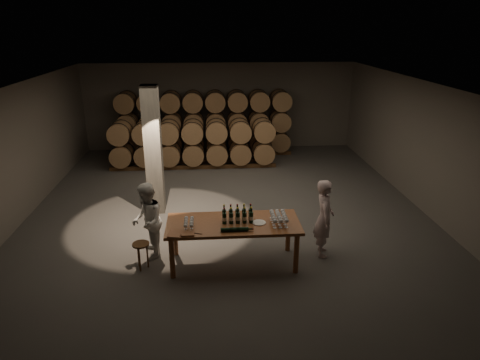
{
  "coord_description": "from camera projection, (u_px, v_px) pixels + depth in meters",
  "views": [
    {
      "loc": [
        -0.43,
        -10.0,
        4.56
      ],
      "look_at": [
        0.27,
        -0.66,
        1.1
      ],
      "focal_mm": 32.0,
      "sensor_mm": 36.0,
      "label": 1
    }
  ],
  "objects": [
    {
      "name": "room",
      "position": [
        153.0,
        151.0,
        10.48
      ],
      "size": [
        12.0,
        12.0,
        12.0
      ],
      "color": "#54514E",
      "rests_on": "ground"
    },
    {
      "name": "tasting_table",
      "position": [
        233.0,
        227.0,
        8.35
      ],
      "size": [
        2.6,
        1.1,
        0.9
      ],
      "color": "brown",
      "rests_on": "ground"
    },
    {
      "name": "barrel_stack_back",
      "position": [
        205.0,
        122.0,
        15.38
      ],
      "size": [
        6.26,
        0.95,
        2.31
      ],
      "color": "brown",
      "rests_on": "ground"
    },
    {
      "name": "barrel_stack_front",
      "position": [
        193.0,
        142.0,
        14.17
      ],
      "size": [
        5.48,
        0.95,
        1.57
      ],
      "color": "brown",
      "rests_on": "ground"
    },
    {
      "name": "bottle_cluster",
      "position": [
        238.0,
        216.0,
        8.33
      ],
      "size": [
        0.6,
        0.23,
        0.33
      ],
      "color": "black",
      "rests_on": "tasting_table"
    },
    {
      "name": "lying_bottles",
      "position": [
        235.0,
        229.0,
        7.96
      ],
      "size": [
        0.61,
        0.08,
        0.08
      ],
      "color": "black",
      "rests_on": "tasting_table"
    },
    {
      "name": "glass_cluster_left",
      "position": [
        189.0,
        222.0,
        8.08
      ],
      "size": [
        0.19,
        0.41,
        0.16
      ],
      "color": "silver",
      "rests_on": "tasting_table"
    },
    {
      "name": "glass_cluster_right",
      "position": [
        279.0,
        216.0,
        8.28
      ],
      "size": [
        0.31,
        0.53,
        0.19
      ],
      "color": "silver",
      "rests_on": "tasting_table"
    },
    {
      "name": "plate",
      "position": [
        259.0,
        223.0,
        8.3
      ],
      "size": [
        0.27,
        0.27,
        0.02
      ],
      "primitive_type": "cylinder",
      "color": "white",
      "rests_on": "tasting_table"
    },
    {
      "name": "notebook_near",
      "position": [
        188.0,
        234.0,
        7.85
      ],
      "size": [
        0.24,
        0.2,
        0.03
      ],
      "primitive_type": "cube",
      "rotation": [
        0.0,
        0.0,
        0.04
      ],
      "color": "brown",
      "rests_on": "tasting_table"
    },
    {
      "name": "notebook_corner",
      "position": [
        175.0,
        234.0,
        7.85
      ],
      "size": [
        0.29,
        0.34,
        0.03
      ],
      "primitive_type": "cube",
      "rotation": [
        0.0,
        0.0,
        -0.22
      ],
      "color": "brown",
      "rests_on": "tasting_table"
    },
    {
      "name": "pen",
      "position": [
        198.0,
        234.0,
        7.88
      ],
      "size": [
        0.14,
        0.06,
        0.01
      ],
      "primitive_type": "cylinder",
      "rotation": [
        0.0,
        1.57,
        -0.34
      ],
      "color": "black",
      "rests_on": "tasting_table"
    },
    {
      "name": "stool",
      "position": [
        141.0,
        248.0,
        8.3
      ],
      "size": [
        0.33,
        0.33,
        0.55
      ],
      "rotation": [
        0.0,
        0.0,
        -0.26
      ],
      "color": "brown",
      "rests_on": "ground"
    },
    {
      "name": "person_man",
      "position": [
        324.0,
        218.0,
        8.69
      ],
      "size": [
        0.47,
        0.65,
        1.65
      ],
      "primitive_type": "imported",
      "rotation": [
        0.0,
        0.0,
        1.43
      ],
      "color": "beige",
      "rests_on": "ground"
    },
    {
      "name": "person_woman",
      "position": [
        147.0,
        221.0,
        8.6
      ],
      "size": [
        0.68,
        0.84,
        1.6
      ],
      "primitive_type": "imported",
      "rotation": [
        0.0,
        0.0,
        -1.47
      ],
      "color": "white",
      "rests_on": "ground"
    }
  ]
}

